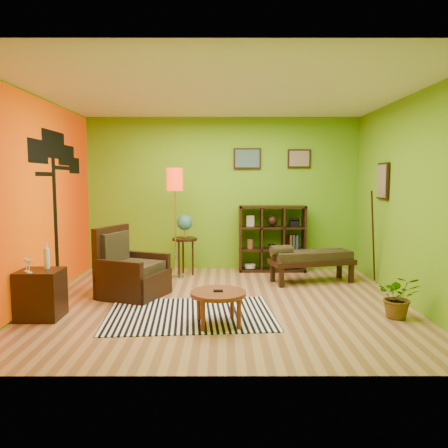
{
  "coord_description": "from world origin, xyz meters",
  "views": [
    {
      "loc": [
        0.01,
        -5.84,
        1.69
      ],
      "look_at": [
        0.02,
        0.28,
        1.05
      ],
      "focal_mm": 35.0,
      "sensor_mm": 36.0,
      "label": 1
    }
  ],
  "objects_px": {
    "coffee_table": "(218,296)",
    "globe_table": "(185,229)",
    "floor_lamp": "(175,189)",
    "potted_plant": "(398,301)",
    "armchair": "(130,275)",
    "side_cabinet": "(41,294)",
    "cube_shelf": "(273,238)",
    "bench": "(310,258)"
  },
  "relations": [
    {
      "from": "armchair",
      "to": "globe_table",
      "type": "height_order",
      "value": "globe_table"
    },
    {
      "from": "side_cabinet",
      "to": "cube_shelf",
      "type": "relative_size",
      "value": 0.76
    },
    {
      "from": "cube_shelf",
      "to": "potted_plant",
      "type": "distance_m",
      "value": 3.0
    },
    {
      "from": "side_cabinet",
      "to": "bench",
      "type": "height_order",
      "value": "side_cabinet"
    },
    {
      "from": "bench",
      "to": "potted_plant",
      "type": "height_order",
      "value": "bench"
    },
    {
      "from": "floor_lamp",
      "to": "potted_plant",
      "type": "distance_m",
      "value": 3.84
    },
    {
      "from": "coffee_table",
      "to": "globe_table",
      "type": "bearing_deg",
      "value": 103.13
    },
    {
      "from": "side_cabinet",
      "to": "globe_table",
      "type": "bearing_deg",
      "value": 57.26
    },
    {
      "from": "floor_lamp",
      "to": "bench",
      "type": "height_order",
      "value": "floor_lamp"
    },
    {
      "from": "cube_shelf",
      "to": "bench",
      "type": "bearing_deg",
      "value": -60.63
    },
    {
      "from": "coffee_table",
      "to": "floor_lamp",
      "type": "relative_size",
      "value": 0.34
    },
    {
      "from": "bench",
      "to": "side_cabinet",
      "type": "bearing_deg",
      "value": -153.26
    },
    {
      "from": "armchair",
      "to": "side_cabinet",
      "type": "xyz_separation_m",
      "value": [
        -0.86,
        -1.02,
        -0.0
      ]
    },
    {
      "from": "coffee_table",
      "to": "cube_shelf",
      "type": "bearing_deg",
      "value": 72.03
    },
    {
      "from": "coffee_table",
      "to": "side_cabinet",
      "type": "height_order",
      "value": "side_cabinet"
    },
    {
      "from": "globe_table",
      "to": "potted_plant",
      "type": "xyz_separation_m",
      "value": [
        2.8,
        -2.39,
        -0.6
      ]
    },
    {
      "from": "coffee_table",
      "to": "cube_shelf",
      "type": "distance_m",
      "value": 3.13
    },
    {
      "from": "side_cabinet",
      "to": "armchair",
      "type": "bearing_deg",
      "value": 49.78
    },
    {
      "from": "armchair",
      "to": "floor_lamp",
      "type": "distance_m",
      "value": 1.71
    },
    {
      "from": "floor_lamp",
      "to": "bench",
      "type": "distance_m",
      "value": 2.49
    },
    {
      "from": "globe_table",
      "to": "cube_shelf",
      "type": "relative_size",
      "value": 0.89
    },
    {
      "from": "coffee_table",
      "to": "armchair",
      "type": "bearing_deg",
      "value": 135.34
    },
    {
      "from": "armchair",
      "to": "floor_lamp",
      "type": "relative_size",
      "value": 0.57
    },
    {
      "from": "floor_lamp",
      "to": "cube_shelf",
      "type": "xyz_separation_m",
      "value": [
        1.71,
        0.6,
        -0.91
      ]
    },
    {
      "from": "side_cabinet",
      "to": "bench",
      "type": "xyz_separation_m",
      "value": [
        3.62,
        1.82,
        0.1
      ]
    },
    {
      "from": "globe_table",
      "to": "armchair",
      "type": "bearing_deg",
      "value": -116.17
    },
    {
      "from": "cube_shelf",
      "to": "coffee_table",
      "type": "bearing_deg",
      "value": -107.97
    },
    {
      "from": "coffee_table",
      "to": "bench",
      "type": "bearing_deg",
      "value": 54.79
    },
    {
      "from": "armchair",
      "to": "globe_table",
      "type": "relative_size",
      "value": 0.99
    },
    {
      "from": "coffee_table",
      "to": "potted_plant",
      "type": "distance_m",
      "value": 2.2
    },
    {
      "from": "armchair",
      "to": "side_cabinet",
      "type": "distance_m",
      "value": 1.34
    },
    {
      "from": "coffee_table",
      "to": "cube_shelf",
      "type": "relative_size",
      "value": 0.54
    },
    {
      "from": "globe_table",
      "to": "bench",
      "type": "distance_m",
      "value": 2.19
    },
    {
      "from": "side_cabinet",
      "to": "potted_plant",
      "type": "relative_size",
      "value": 1.7
    },
    {
      "from": "armchair",
      "to": "bench",
      "type": "relative_size",
      "value": 0.74
    },
    {
      "from": "floor_lamp",
      "to": "potted_plant",
      "type": "bearing_deg",
      "value": -35.8
    },
    {
      "from": "floor_lamp",
      "to": "potted_plant",
      "type": "height_order",
      "value": "floor_lamp"
    },
    {
      "from": "coffee_table",
      "to": "globe_table",
      "type": "height_order",
      "value": "globe_table"
    },
    {
      "from": "armchair",
      "to": "cube_shelf",
      "type": "distance_m",
      "value": 2.83
    },
    {
      "from": "bench",
      "to": "potted_plant",
      "type": "bearing_deg",
      "value": -68.37
    },
    {
      "from": "armchair",
      "to": "globe_table",
      "type": "bearing_deg",
      "value": 63.83
    },
    {
      "from": "side_cabinet",
      "to": "cube_shelf",
      "type": "xyz_separation_m",
      "value": [
        3.11,
        2.71,
        0.3
      ]
    }
  ]
}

